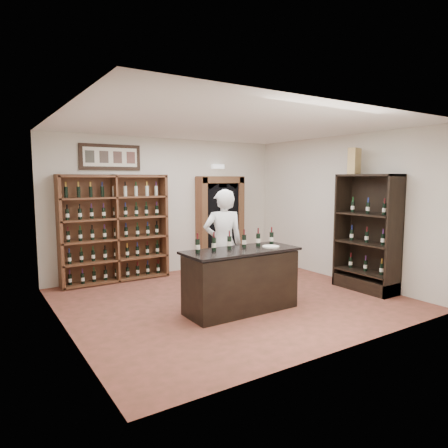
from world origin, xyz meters
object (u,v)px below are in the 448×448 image
at_px(wine_shelf, 115,228).
at_px(side_cabinet, 367,251).
at_px(tasting_counter, 241,281).
at_px(counter_bottle_0, 198,246).
at_px(shopkeeper, 223,244).
at_px(wine_crate, 354,161).

relative_size(wine_shelf, side_cabinet, 1.00).
distance_m(wine_shelf, tasting_counter, 3.19).
bearing_deg(counter_bottle_0, tasting_counter, -9.47).
distance_m(side_cabinet, shopkeeper, 2.79).
relative_size(counter_bottle_0, side_cabinet, 0.14).
xyz_separation_m(tasting_counter, counter_bottle_0, (-0.72, 0.12, 0.61)).
height_order(counter_bottle_0, shopkeeper, shopkeeper).
relative_size(side_cabinet, wine_crate, 4.45).
bearing_deg(wine_shelf, side_cabinet, -40.21).
distance_m(tasting_counter, counter_bottle_0, 0.95).
bearing_deg(side_cabinet, shopkeeper, 157.57).
height_order(side_cabinet, shopkeeper, side_cabinet).
bearing_deg(wine_shelf, shopkeeper, -60.05).
relative_size(wine_shelf, tasting_counter, 1.17).
bearing_deg(wine_crate, shopkeeper, 143.52).
distance_m(counter_bottle_0, side_cabinet, 3.49).
height_order(shopkeeper, wine_crate, wine_crate).
height_order(wine_shelf, counter_bottle_0, wine_shelf).
xyz_separation_m(counter_bottle_0, shopkeeper, (0.87, 0.64, -0.14)).
relative_size(tasting_counter, counter_bottle_0, 6.27).
distance_m(side_cabinet, wine_crate, 1.73).
xyz_separation_m(tasting_counter, wine_crate, (2.67, 0.03, 1.95)).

